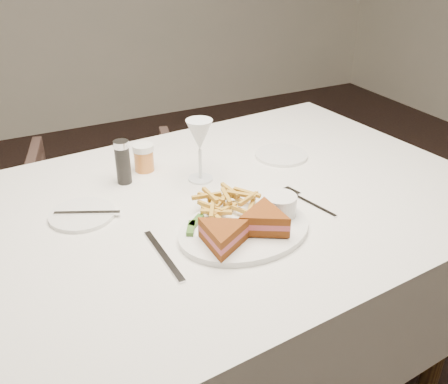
% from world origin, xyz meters
% --- Properties ---
extents(ground, '(5.00, 5.00, 0.00)m').
position_xyz_m(ground, '(0.00, 0.00, 0.00)').
color(ground, black).
rests_on(ground, ground).
extents(table, '(1.53, 1.09, 0.75)m').
position_xyz_m(table, '(-0.24, -0.16, 0.38)').
color(table, silver).
rests_on(table, ground).
extents(chair_far, '(0.72, 0.70, 0.62)m').
position_xyz_m(chair_far, '(-0.34, 0.69, 0.31)').
color(chair_far, '#4D362F').
rests_on(chair_far, ground).
extents(table_setting, '(0.78, 0.59, 0.18)m').
position_xyz_m(table_setting, '(-0.25, -0.22, 0.79)').
color(table_setting, white).
rests_on(table_setting, table).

